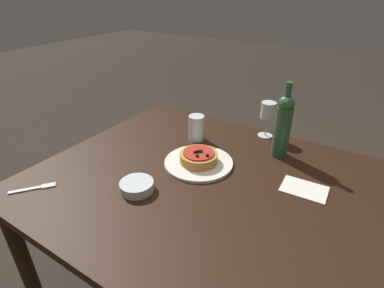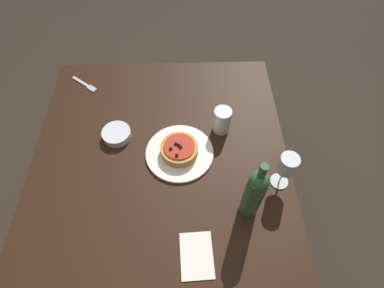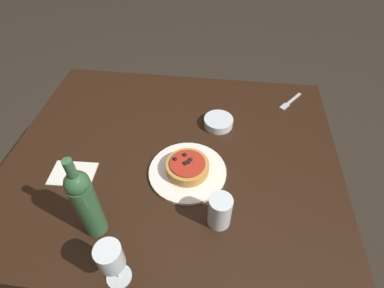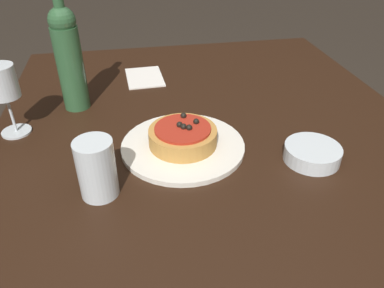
% 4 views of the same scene
% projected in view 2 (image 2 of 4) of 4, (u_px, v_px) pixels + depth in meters
% --- Properties ---
extents(ground_plane, '(14.00, 14.00, 0.00)m').
position_uv_depth(ground_plane, '(170.00, 228.00, 1.85)').
color(ground_plane, '#2D261E').
extents(dining_table, '(1.28, 1.07, 0.75)m').
position_uv_depth(dining_table, '(161.00, 178.00, 1.30)').
color(dining_table, black).
rests_on(dining_table, ground_plane).
extents(dinner_plate, '(0.29, 0.29, 0.01)m').
position_uv_depth(dinner_plate, '(180.00, 153.00, 1.26)').
color(dinner_plate, white).
rests_on(dinner_plate, dining_table).
extents(pizza, '(0.16, 0.16, 0.06)m').
position_uv_depth(pizza, '(179.00, 149.00, 1.24)').
color(pizza, '#BC843D').
rests_on(pizza, dinner_plate).
extents(wine_glass, '(0.07, 0.07, 0.18)m').
position_uv_depth(wine_glass, '(287.00, 166.00, 1.09)').
color(wine_glass, silver).
rests_on(wine_glass, dining_table).
extents(wine_bottle, '(0.07, 0.07, 0.33)m').
position_uv_depth(wine_bottle, '(254.00, 193.00, 1.01)').
color(wine_bottle, '#2D5633').
rests_on(wine_bottle, dining_table).
extents(water_cup, '(0.07, 0.07, 0.12)m').
position_uv_depth(water_cup, '(222.00, 120.00, 1.29)').
color(water_cup, silver).
rests_on(water_cup, dining_table).
extents(side_bowl, '(0.12, 0.12, 0.03)m').
position_uv_depth(side_bowl, '(117.00, 134.00, 1.30)').
color(side_bowl, silver).
rests_on(side_bowl, dining_table).
extents(fork, '(0.11, 0.14, 0.00)m').
position_uv_depth(fork, '(86.00, 85.00, 1.49)').
color(fork, '#B7B7BC').
rests_on(fork, dining_table).
extents(paper_napkin, '(0.17, 0.12, 0.00)m').
position_uv_depth(paper_napkin, '(197.00, 255.00, 1.03)').
color(paper_napkin, silver).
rests_on(paper_napkin, dining_table).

